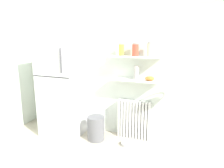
% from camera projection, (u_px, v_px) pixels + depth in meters
% --- Properties ---
extents(back_wall, '(7.04, 0.10, 2.60)m').
position_uv_depth(back_wall, '(131.00, 66.00, 3.63)').
color(back_wall, silver).
rests_on(back_wall, ground_plane).
extents(refrigerator, '(0.72, 0.71, 1.82)m').
position_uv_depth(refrigerator, '(63.00, 86.00, 3.78)').
color(refrigerator, silver).
rests_on(refrigerator, ground_plane).
extents(radiator, '(0.59, 0.12, 0.70)m').
position_uv_depth(radiator, '(134.00, 120.00, 3.68)').
color(radiator, white).
rests_on(radiator, ground_plane).
extents(wall_shelf_lower, '(0.87, 0.22, 0.02)m').
position_uv_depth(wall_shelf_lower, '(135.00, 80.00, 3.49)').
color(wall_shelf_lower, white).
extents(wall_shelf_upper, '(0.87, 0.22, 0.02)m').
position_uv_depth(wall_shelf_upper, '(135.00, 57.00, 3.40)').
color(wall_shelf_upper, white).
extents(storage_jar_0, '(0.09, 0.09, 0.21)m').
position_uv_depth(storage_jar_0, '(121.00, 50.00, 3.46)').
color(storage_jar_0, yellow).
rests_on(storage_jar_0, wall_shelf_upper).
extents(storage_jar_1, '(0.11, 0.11, 0.21)m').
position_uv_depth(storage_jar_1, '(135.00, 50.00, 3.38)').
color(storage_jar_1, '#C64C38').
rests_on(storage_jar_1, wall_shelf_upper).
extents(storage_jar_2, '(0.09, 0.09, 0.23)m').
position_uv_depth(storage_jar_2, '(150.00, 49.00, 3.29)').
color(storage_jar_2, beige).
rests_on(storage_jar_2, wall_shelf_upper).
extents(vase, '(0.09, 0.09, 0.24)m').
position_uv_depth(vase, '(136.00, 73.00, 3.45)').
color(vase, '#B2ADA8').
rests_on(vase, wall_shelf_lower).
extents(shelf_bowl, '(0.16, 0.16, 0.07)m').
position_uv_depth(shelf_bowl, '(150.00, 79.00, 3.39)').
color(shelf_bowl, orange).
rests_on(shelf_bowl, wall_shelf_lower).
extents(trash_bin, '(0.30, 0.30, 0.43)m').
position_uv_depth(trash_bin, '(96.00, 128.00, 3.64)').
color(trash_bin, slate).
rests_on(trash_bin, ground_plane).
extents(pet_food_bowl, '(0.19, 0.19, 0.05)m').
position_uv_depth(pet_food_bowl, '(127.00, 144.00, 3.48)').
color(pet_food_bowl, '#B7B7BC').
rests_on(pet_food_bowl, ground_plane).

